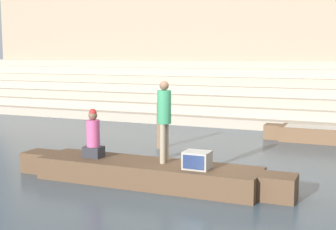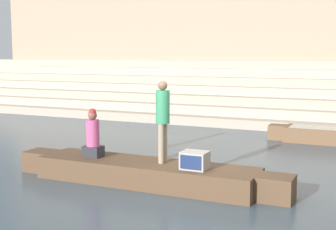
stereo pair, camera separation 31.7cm
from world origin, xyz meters
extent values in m
plane|color=#3D4C56|center=(0.00, 0.00, 0.00)|extent=(120.00, 120.00, 0.00)
cube|color=tan|center=(0.00, 10.29, 0.18)|extent=(36.00, 4.74, 0.37)
cube|color=#B2A28D|center=(0.00, 10.63, 0.55)|extent=(36.00, 4.06, 0.37)
cube|color=tan|center=(0.00, 10.97, 0.92)|extent=(36.00, 3.38, 0.37)
cube|color=#B2A28D|center=(0.00, 11.31, 1.28)|extent=(36.00, 2.71, 0.37)
cube|color=tan|center=(0.00, 11.65, 1.65)|extent=(36.00, 2.03, 0.37)
cube|color=#B2A28D|center=(0.00, 11.98, 2.02)|extent=(36.00, 1.35, 0.37)
cube|color=tan|center=(0.00, 12.32, 2.38)|extent=(36.00, 0.68, 0.37)
cube|color=tan|center=(0.00, 13.26, 4.68)|extent=(34.20, 1.20, 9.37)
cube|color=brown|center=(0.00, 12.64, 0.30)|extent=(34.20, 0.12, 0.60)
cube|color=brown|center=(-1.27, -0.35, 0.25)|extent=(5.03, 1.18, 0.49)
cube|color=#993328|center=(-1.27, -0.35, 0.47)|extent=(4.63, 1.08, 0.05)
cube|color=brown|center=(1.59, -0.35, 0.25)|extent=(0.70, 0.65, 0.49)
cube|color=brown|center=(-4.14, -0.35, 0.25)|extent=(0.70, 0.65, 0.49)
cylinder|color=olive|center=(-2.03, 0.34, 0.39)|extent=(2.32, 0.04, 0.04)
cylinder|color=gray|center=(-0.90, -0.16, 0.92)|extent=(0.13, 0.13, 0.86)
cylinder|color=gray|center=(-0.90, -0.33, 0.92)|extent=(0.13, 0.13, 0.86)
cylinder|color=#338456|center=(-0.90, -0.24, 1.72)|extent=(0.30, 0.30, 0.72)
sphere|color=brown|center=(-0.90, -0.24, 2.18)|extent=(0.20, 0.20, 0.20)
cube|color=#28282D|center=(-2.60, -0.40, 0.62)|extent=(0.42, 0.33, 0.25)
cylinder|color=#C64C7F|center=(-2.60, -0.40, 1.05)|extent=(0.30, 0.30, 0.61)
sphere|color=brown|center=(-2.60, -0.40, 1.46)|extent=(0.20, 0.20, 0.20)
sphere|color=red|center=(-2.60, -0.40, 1.53)|extent=(0.17, 0.17, 0.17)
cube|color=#9E998E|center=(-0.05, -0.49, 0.68)|extent=(0.53, 0.44, 0.37)
cube|color=navy|center=(-0.05, -0.72, 0.68)|extent=(0.45, 0.02, 0.29)
cube|color=brown|center=(0.23, 6.44, 0.24)|extent=(0.55, 0.60, 0.49)
cylinder|color=brown|center=(-2.63, 3.38, 0.70)|extent=(0.18, 0.18, 1.40)
camera|label=1|loc=(3.11, -9.40, 2.82)|focal=50.00mm
camera|label=2|loc=(3.40, -9.27, 2.82)|focal=50.00mm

